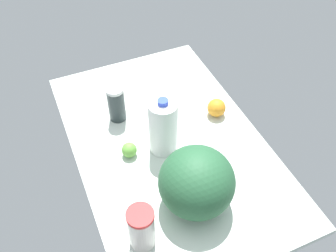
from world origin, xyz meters
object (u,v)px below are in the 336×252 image
at_px(milk_jug, 163,127).
at_px(orange_beside_bowl, 216,108).
at_px(watermelon, 197,182).
at_px(lime_by_jug, 129,150).
at_px(tumbler_cup, 141,228).
at_px(shaker_bottle, 116,103).

relative_size(milk_jug, orange_beside_bowl, 3.29).
distance_m(watermelon, lime_by_jug, 0.35).
relative_size(milk_jug, watermelon, 1.00).
bearing_deg(orange_beside_bowl, milk_jug, 106.25).
distance_m(milk_jug, lime_by_jug, 0.17).
distance_m(watermelon, orange_beside_bowl, 0.48).
height_order(tumbler_cup, lime_by_jug, tumbler_cup).
relative_size(shaker_bottle, orange_beside_bowl, 2.12).
distance_m(tumbler_cup, lime_by_jug, 0.38).
xyz_separation_m(watermelon, lime_by_jug, (0.30, 0.15, -0.09)).
bearing_deg(lime_by_jug, tumbler_cup, 167.19).
bearing_deg(shaker_bottle, milk_jug, -153.61).
bearing_deg(orange_beside_bowl, lime_by_jug, 99.09).
height_order(tumbler_cup, orange_beside_bowl, tumbler_cup).
bearing_deg(lime_by_jug, shaker_bottle, -5.90).
height_order(tumbler_cup, shaker_bottle, tumbler_cup).
distance_m(lime_by_jug, orange_beside_bowl, 0.44).
relative_size(watermelon, lime_by_jug, 4.31).
distance_m(shaker_bottle, orange_beside_bowl, 0.44).
distance_m(watermelon, shaker_bottle, 0.54).
height_order(milk_jug, tumbler_cup, milk_jug).
height_order(shaker_bottle, lime_by_jug, shaker_bottle).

